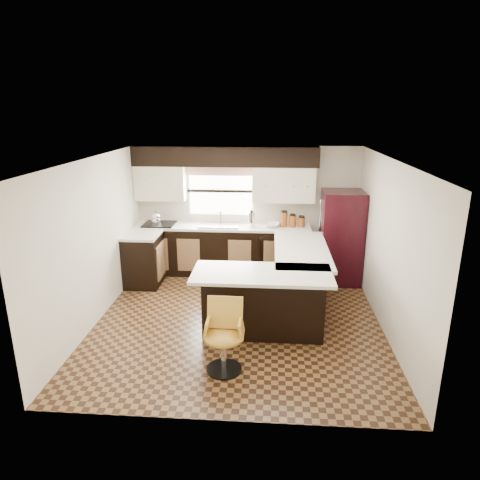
# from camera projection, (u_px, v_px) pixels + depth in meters

# --- Properties ---
(floor) EXTENTS (4.40, 4.40, 0.00)m
(floor) POSITION_uv_depth(u_px,v_px,m) (238.00, 319.00, 6.47)
(floor) COLOR #49301A
(floor) RESTS_ON ground
(ceiling) EXTENTS (4.40, 4.40, 0.00)m
(ceiling) POSITION_uv_depth(u_px,v_px,m) (238.00, 159.00, 5.76)
(ceiling) COLOR silver
(ceiling) RESTS_ON wall_back
(wall_back) EXTENTS (4.40, 0.00, 4.40)m
(wall_back) POSITION_uv_depth(u_px,v_px,m) (247.00, 209.00, 8.21)
(wall_back) COLOR beige
(wall_back) RESTS_ON floor
(wall_front) EXTENTS (4.40, 0.00, 4.40)m
(wall_front) POSITION_uv_depth(u_px,v_px,m) (220.00, 315.00, 4.02)
(wall_front) COLOR beige
(wall_front) RESTS_ON floor
(wall_left) EXTENTS (0.00, 4.40, 4.40)m
(wall_left) POSITION_uv_depth(u_px,v_px,m) (96.00, 241.00, 6.26)
(wall_left) COLOR beige
(wall_left) RESTS_ON floor
(wall_right) EXTENTS (0.00, 4.40, 4.40)m
(wall_right) POSITION_uv_depth(u_px,v_px,m) (388.00, 247.00, 5.97)
(wall_right) COLOR beige
(wall_right) RESTS_ON floor
(base_cab_back) EXTENTS (3.30, 0.60, 0.90)m
(base_cab_back) POSITION_uv_depth(u_px,v_px,m) (223.00, 251.00, 8.18)
(base_cab_back) COLOR black
(base_cab_back) RESTS_ON floor
(base_cab_left) EXTENTS (0.60, 0.70, 0.90)m
(base_cab_left) POSITION_uv_depth(u_px,v_px,m) (144.00, 260.00, 7.65)
(base_cab_left) COLOR black
(base_cab_left) RESTS_ON floor
(counter_back) EXTENTS (3.30, 0.60, 0.04)m
(counter_back) POSITION_uv_depth(u_px,v_px,m) (222.00, 227.00, 8.04)
(counter_back) COLOR silver
(counter_back) RESTS_ON base_cab_back
(counter_left) EXTENTS (0.60, 0.70, 0.04)m
(counter_left) POSITION_uv_depth(u_px,v_px,m) (142.00, 235.00, 7.51)
(counter_left) COLOR silver
(counter_left) RESTS_ON base_cab_left
(soffit) EXTENTS (3.40, 0.35, 0.36)m
(soffit) POSITION_uv_depth(u_px,v_px,m) (225.00, 156.00, 7.77)
(soffit) COLOR black
(soffit) RESTS_ON wall_back
(upper_cab_left) EXTENTS (0.94, 0.35, 0.64)m
(upper_cab_left) POSITION_uv_depth(u_px,v_px,m) (160.00, 183.00, 8.00)
(upper_cab_left) COLOR beige
(upper_cab_left) RESTS_ON wall_back
(upper_cab_right) EXTENTS (1.14, 0.35, 0.64)m
(upper_cab_right) POSITION_uv_depth(u_px,v_px,m) (284.00, 184.00, 7.84)
(upper_cab_right) COLOR beige
(upper_cab_right) RESTS_ON wall_back
(window_pane) EXTENTS (1.20, 0.02, 0.90)m
(window_pane) POSITION_uv_depth(u_px,v_px,m) (221.00, 191.00, 8.12)
(window_pane) COLOR white
(window_pane) RESTS_ON wall_back
(valance) EXTENTS (1.30, 0.06, 0.18)m
(valance) POSITION_uv_depth(u_px,v_px,m) (220.00, 171.00, 7.97)
(valance) COLOR #D19B93
(valance) RESTS_ON wall_back
(sink) EXTENTS (0.75, 0.45, 0.03)m
(sink) POSITION_uv_depth(u_px,v_px,m) (219.00, 225.00, 8.01)
(sink) COLOR #B2B2B7
(sink) RESTS_ON counter_back
(dishwasher) EXTENTS (0.58, 0.03, 0.78)m
(dishwasher) POSITION_uv_depth(u_px,v_px,m) (275.00, 258.00, 7.84)
(dishwasher) COLOR black
(dishwasher) RESTS_ON floor
(cooktop) EXTENTS (0.58, 0.50, 0.02)m
(cooktop) POSITION_uv_depth(u_px,v_px,m) (159.00, 224.00, 8.09)
(cooktop) COLOR black
(cooktop) RESTS_ON counter_back
(peninsula_long) EXTENTS (0.60, 1.95, 0.90)m
(peninsula_long) POSITION_uv_depth(u_px,v_px,m) (297.00, 278.00, 6.87)
(peninsula_long) COLOR black
(peninsula_long) RESTS_ON floor
(peninsula_return) EXTENTS (1.65, 0.60, 0.90)m
(peninsula_return) POSITION_uv_depth(u_px,v_px,m) (263.00, 303.00, 5.98)
(peninsula_return) COLOR black
(peninsula_return) RESTS_ON floor
(counter_pen_long) EXTENTS (0.84, 1.95, 0.04)m
(counter_pen_long) POSITION_uv_depth(u_px,v_px,m) (301.00, 250.00, 6.73)
(counter_pen_long) COLOR silver
(counter_pen_long) RESTS_ON peninsula_long
(counter_pen_return) EXTENTS (1.89, 0.84, 0.04)m
(counter_pen_return) POSITION_uv_depth(u_px,v_px,m) (262.00, 274.00, 5.75)
(counter_pen_return) COLOR silver
(counter_pen_return) RESTS_ON peninsula_return
(refrigerator) EXTENTS (0.72, 0.69, 1.68)m
(refrigerator) POSITION_uv_depth(u_px,v_px,m) (341.00, 237.00, 7.67)
(refrigerator) COLOR black
(refrigerator) RESTS_ON floor
(bar_chair) EXTENTS (0.48, 0.48, 0.89)m
(bar_chair) POSITION_uv_depth(u_px,v_px,m) (224.00, 338.00, 5.09)
(bar_chair) COLOR gold
(bar_chair) RESTS_ON floor
(kettle) EXTENTS (0.18, 0.18, 0.24)m
(kettle) POSITION_uv_depth(u_px,v_px,m) (156.00, 217.00, 8.06)
(kettle) COLOR silver
(kettle) RESTS_ON cooktop
(percolator) EXTENTS (0.13, 0.13, 0.27)m
(percolator) POSITION_uv_depth(u_px,v_px,m) (251.00, 219.00, 7.95)
(percolator) COLOR silver
(percolator) RESTS_ON counter_back
(mixing_bowl) EXTENTS (0.30, 0.30, 0.07)m
(mixing_bowl) POSITION_uv_depth(u_px,v_px,m) (272.00, 225.00, 7.96)
(mixing_bowl) COLOR white
(mixing_bowl) RESTS_ON counter_back
(canister_large) EXTENTS (0.13, 0.13, 0.27)m
(canister_large) POSITION_uv_depth(u_px,v_px,m) (284.00, 219.00, 7.93)
(canister_large) COLOR brown
(canister_large) RESTS_ON counter_back
(canister_med) EXTENTS (0.14, 0.14, 0.21)m
(canister_med) POSITION_uv_depth(u_px,v_px,m) (292.00, 221.00, 7.93)
(canister_med) COLOR brown
(canister_med) RESTS_ON counter_back
(canister_small) EXTENTS (0.13, 0.13, 0.18)m
(canister_small) POSITION_uv_depth(u_px,v_px,m) (301.00, 222.00, 7.92)
(canister_small) COLOR brown
(canister_small) RESTS_ON counter_back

